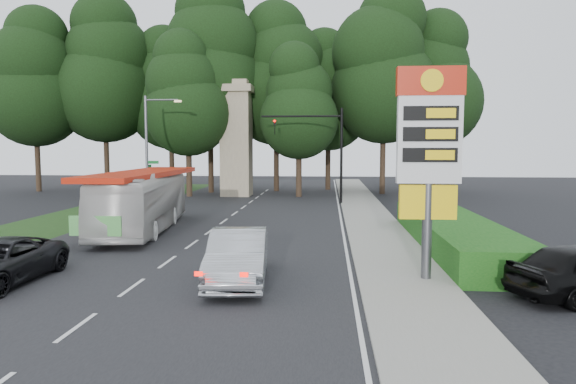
# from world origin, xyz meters

# --- Properties ---
(ground) EXTENTS (120.00, 120.00, 0.00)m
(ground) POSITION_xyz_m (0.00, 0.00, 0.00)
(ground) COLOR black
(ground) RESTS_ON ground
(road_surface) EXTENTS (14.00, 80.00, 0.02)m
(road_surface) POSITION_xyz_m (0.00, 12.00, 0.01)
(road_surface) COLOR black
(road_surface) RESTS_ON ground
(sidewalk_right) EXTENTS (3.00, 80.00, 0.12)m
(sidewalk_right) POSITION_xyz_m (8.50, 12.00, 0.06)
(sidewalk_right) COLOR gray
(sidewalk_right) RESTS_ON ground
(grass_verge_left) EXTENTS (5.00, 50.00, 0.02)m
(grass_verge_left) POSITION_xyz_m (-9.50, 18.00, 0.01)
(grass_verge_left) COLOR #193814
(grass_verge_left) RESTS_ON ground
(hedge) EXTENTS (3.00, 14.00, 1.20)m
(hedge) POSITION_xyz_m (11.50, 8.00, 0.60)
(hedge) COLOR #154D14
(hedge) RESTS_ON ground
(gas_station_pylon) EXTENTS (2.10, 0.45, 6.85)m
(gas_station_pylon) POSITION_xyz_m (9.20, 1.99, 4.45)
(gas_station_pylon) COLOR #59595E
(gas_station_pylon) RESTS_ON ground
(traffic_signal_mast) EXTENTS (6.10, 0.35, 7.20)m
(traffic_signal_mast) POSITION_xyz_m (5.68, 24.00, 4.67)
(traffic_signal_mast) COLOR black
(traffic_signal_mast) RESTS_ON ground
(streetlight_signs) EXTENTS (2.75, 0.98, 8.00)m
(streetlight_signs) POSITION_xyz_m (-6.99, 22.01, 4.44)
(streetlight_signs) COLOR #59595E
(streetlight_signs) RESTS_ON ground
(monument) EXTENTS (3.00, 3.00, 10.05)m
(monument) POSITION_xyz_m (-2.00, 30.00, 5.10)
(monument) COLOR gray
(monument) RESTS_ON ground
(tree_far_west) EXTENTS (8.96, 8.96, 17.60)m
(tree_far_west) POSITION_xyz_m (-22.00, 33.00, 10.68)
(tree_far_west) COLOR #2D2116
(tree_far_west) RESTS_ON ground
(tree_west_mid) EXTENTS (9.80, 9.80, 19.25)m
(tree_west_mid) POSITION_xyz_m (-16.00, 35.00, 11.69)
(tree_west_mid) COLOR #2D2116
(tree_west_mid) RESTS_ON ground
(tree_west_near) EXTENTS (8.40, 8.40, 16.50)m
(tree_west_near) POSITION_xyz_m (-10.00, 37.00, 10.02)
(tree_west_near) COLOR #2D2116
(tree_west_near) RESTS_ON ground
(tree_center_left) EXTENTS (10.08, 10.08, 19.80)m
(tree_center_left) POSITION_xyz_m (-5.00, 33.00, 12.02)
(tree_center_left) COLOR #2D2116
(tree_center_left) RESTS_ON ground
(tree_center_right) EXTENTS (9.24, 9.24, 18.15)m
(tree_center_right) POSITION_xyz_m (1.00, 35.00, 11.02)
(tree_center_right) COLOR #2D2116
(tree_center_right) RESTS_ON ground
(tree_east_near) EXTENTS (8.12, 8.12, 15.95)m
(tree_east_near) POSITION_xyz_m (6.00, 37.00, 9.68)
(tree_east_near) COLOR #2D2116
(tree_east_near) RESTS_ON ground
(tree_east_mid) EXTENTS (9.52, 9.52, 18.70)m
(tree_east_mid) POSITION_xyz_m (11.00, 33.00, 11.35)
(tree_east_mid) COLOR #2D2116
(tree_east_mid) RESTS_ON ground
(tree_far_east) EXTENTS (8.68, 8.68, 17.05)m
(tree_far_east) POSITION_xyz_m (16.00, 35.00, 10.35)
(tree_far_east) COLOR #2D2116
(tree_far_east) RESTS_ON ground
(tree_monument_left) EXTENTS (7.28, 7.28, 14.30)m
(tree_monument_left) POSITION_xyz_m (-6.00, 29.00, 8.68)
(tree_monument_left) COLOR #2D2116
(tree_monument_left) RESTS_ON ground
(tree_monument_right) EXTENTS (6.72, 6.72, 13.20)m
(tree_monument_right) POSITION_xyz_m (3.50, 29.50, 8.01)
(tree_monument_right) COLOR #2D2116
(tree_monument_right) RESTS_ON ground
(transit_bus) EXTENTS (3.92, 11.31, 3.09)m
(transit_bus) POSITION_xyz_m (-3.50, 10.98, 1.54)
(transit_bus) COLOR silver
(transit_bus) RESTS_ON ground
(sedan_silver) EXTENTS (2.26, 5.25, 1.68)m
(sedan_silver) POSITION_xyz_m (3.15, 1.43, 0.84)
(sedan_silver) COLOR #B5B8BD
(sedan_silver) RESTS_ON ground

